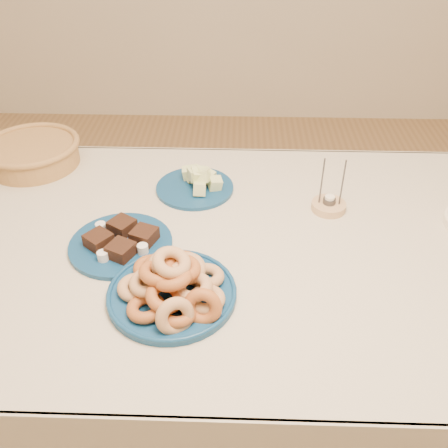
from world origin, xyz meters
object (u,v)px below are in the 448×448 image
at_px(melon_plate, 197,182).
at_px(candle_holder, 329,205).
at_px(donut_platter, 173,287).
at_px(brownie_plate, 121,242).
at_px(wicker_basket, 32,152).
at_px(dining_table, 225,270).

bearing_deg(melon_plate, candle_holder, -14.63).
relative_size(donut_platter, brownie_plate, 1.09).
height_order(melon_plate, wicker_basket, same).
bearing_deg(donut_platter, wicker_basket, 131.15).
distance_m(melon_plate, wicker_basket, 0.60).
relative_size(wicker_basket, candle_holder, 1.90).
xyz_separation_m(donut_platter, brownie_plate, (-0.17, 0.20, -0.02)).
height_order(dining_table, brownie_plate, brownie_plate).
relative_size(melon_plate, candle_holder, 1.68).
distance_m(dining_table, candle_holder, 0.38).
distance_m(donut_platter, brownie_plate, 0.26).
xyz_separation_m(melon_plate, brownie_plate, (-0.19, -0.31, -0.01)).
distance_m(donut_platter, candle_holder, 0.59).
distance_m(melon_plate, brownie_plate, 0.36).
bearing_deg(dining_table, brownie_plate, -173.98).
height_order(donut_platter, brownie_plate, donut_platter).
xyz_separation_m(donut_platter, wicker_basket, (-0.56, 0.64, 0.01)).
xyz_separation_m(wicker_basket, candle_holder, (0.99, -0.25, -0.03)).
height_order(dining_table, wicker_basket, wicker_basket).
xyz_separation_m(brownie_plate, candle_holder, (0.60, 0.20, 0.00)).
relative_size(dining_table, donut_platter, 4.19).
height_order(dining_table, donut_platter, donut_platter).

